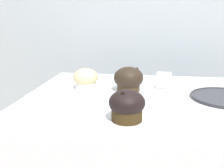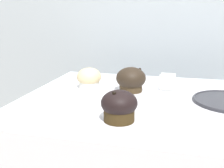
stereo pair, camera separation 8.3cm
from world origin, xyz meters
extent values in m
cube|color=#A8B2B7|center=(0.00, 0.60, 0.90)|extent=(3.20, 0.10, 1.80)
cylinder|color=white|center=(-0.32, 0.08, 0.96)|extent=(0.07, 0.07, 0.04)
ellipsoid|color=beige|center=(-0.32, 0.08, 0.98)|extent=(0.09, 0.09, 0.06)
cylinder|color=#3D2E1B|center=(-0.17, 0.07, 0.96)|extent=(0.08, 0.08, 0.05)
ellipsoid|color=black|center=(-0.17, 0.07, 0.99)|extent=(0.10, 0.10, 0.08)
sphere|color=black|center=(-0.14, 0.09, 1.02)|extent=(0.01, 0.01, 0.01)
cylinder|color=#362712|center=(-0.15, -0.20, 0.97)|extent=(0.08, 0.08, 0.05)
ellipsoid|color=black|center=(-0.15, -0.20, 0.99)|extent=(0.09, 0.09, 0.06)
sphere|color=black|center=(-0.16, -0.21, 1.02)|extent=(0.01, 0.01, 0.01)
cube|color=white|center=(-0.05, 0.11, 0.97)|extent=(0.05, 0.03, 0.06)
cube|color=silver|center=(-0.05, 0.09, 0.97)|extent=(0.05, 0.03, 0.06)
camera|label=1|loc=(-0.10, -0.81, 1.20)|focal=42.00mm
camera|label=2|loc=(-0.02, -0.80, 1.20)|focal=42.00mm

